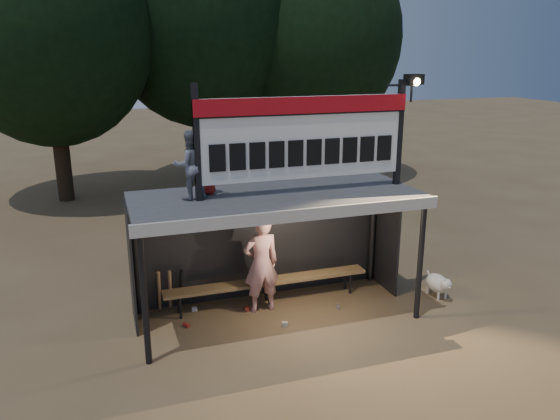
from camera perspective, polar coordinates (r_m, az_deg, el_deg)
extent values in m
plane|color=brown|center=(10.28, -0.36, -10.92)|extent=(80.00, 80.00, 0.00)
imported|color=white|center=(10.10, -1.98, -5.63)|extent=(0.71, 0.49, 1.87)
imported|color=slate|center=(9.11, -9.41, 4.66)|extent=(0.63, 0.52, 1.16)
imported|color=maroon|center=(9.43, -7.73, 4.11)|extent=(0.46, 0.35, 0.83)
cube|color=#3E3F41|center=(9.47, -0.38, 1.34)|extent=(5.00, 2.00, 0.12)
cube|color=silver|center=(8.55, 1.75, -0.58)|extent=(5.10, 0.06, 0.20)
cylinder|color=black|center=(8.59, -13.99, -8.99)|extent=(0.10, 0.10, 2.20)
cylinder|color=black|center=(10.06, 14.45, -5.23)|extent=(0.10, 0.10, 2.20)
cylinder|color=black|center=(10.25, -14.88, -4.85)|extent=(0.10, 0.10, 2.20)
cylinder|color=black|center=(11.51, 9.65, -2.19)|extent=(0.10, 0.10, 2.20)
cube|color=black|center=(10.72, -2.04, -3.35)|extent=(5.00, 0.04, 2.20)
cube|color=black|center=(9.88, -15.29, -5.70)|extent=(0.04, 1.00, 2.20)
cube|color=black|center=(11.23, 11.05, -2.75)|extent=(0.04, 1.00, 2.20)
cylinder|color=black|center=(10.42, -2.09, 2.10)|extent=(5.00, 0.06, 0.06)
cube|color=black|center=(8.94, -8.71, 6.89)|extent=(0.10, 0.10, 1.90)
cube|color=black|center=(10.23, 12.34, 7.87)|extent=(0.10, 0.10, 1.90)
cube|color=white|center=(9.42, 2.52, 7.54)|extent=(3.80, 0.08, 1.40)
cube|color=red|center=(9.31, 2.68, 10.90)|extent=(3.80, 0.04, 0.28)
cube|color=black|center=(9.32, 2.68, 9.98)|extent=(3.80, 0.02, 0.03)
cube|color=black|center=(8.99, -6.57, 5.41)|extent=(0.27, 0.03, 0.45)
cube|color=black|center=(9.06, -4.46, 5.56)|extent=(0.27, 0.03, 0.45)
cube|color=black|center=(9.15, -2.38, 5.69)|extent=(0.27, 0.03, 0.45)
cube|color=black|center=(9.25, -0.35, 5.82)|extent=(0.27, 0.03, 0.45)
cube|color=black|center=(9.36, 1.64, 5.94)|extent=(0.27, 0.03, 0.45)
cube|color=black|center=(9.48, 3.58, 6.04)|extent=(0.27, 0.03, 0.45)
cube|color=black|center=(9.61, 5.47, 6.14)|extent=(0.27, 0.03, 0.45)
cube|color=black|center=(9.75, 7.31, 6.23)|extent=(0.27, 0.03, 0.45)
cube|color=black|center=(9.90, 9.09, 6.31)|extent=(0.27, 0.03, 0.45)
cube|color=black|center=(10.06, 10.82, 6.38)|extent=(0.27, 0.03, 0.45)
cylinder|color=black|center=(10.12, 12.39, 12.63)|extent=(0.50, 0.04, 0.04)
cylinder|color=black|center=(10.26, 13.56, 11.76)|extent=(0.04, 0.04, 0.30)
cube|color=black|center=(10.20, 13.81, 13.13)|extent=(0.30, 0.22, 0.18)
sphere|color=#FFD88C|center=(10.13, 14.07, 12.86)|extent=(0.14, 0.14, 0.14)
cube|color=olive|center=(10.56, -1.30, -7.46)|extent=(4.00, 0.35, 0.06)
cylinder|color=black|center=(10.22, -10.36, -9.97)|extent=(0.05, 0.05, 0.45)
cylinder|color=black|center=(10.44, -10.56, -9.40)|extent=(0.05, 0.05, 0.45)
cylinder|color=black|center=(10.55, -1.09, -8.82)|extent=(0.05, 0.05, 0.45)
cylinder|color=black|center=(10.76, -1.48, -8.31)|extent=(0.05, 0.05, 0.45)
cylinder|color=black|center=(11.13, 7.36, -7.58)|extent=(0.05, 0.05, 0.45)
cylinder|color=black|center=(11.33, 6.83, -7.12)|extent=(0.05, 0.05, 0.45)
cylinder|color=#2E2014|center=(18.94, -21.94, 6.49)|extent=(0.50, 0.50, 3.74)
ellipsoid|color=black|center=(18.75, -23.16, 17.54)|extent=(6.46, 6.46, 7.48)
cylinder|color=black|center=(20.72, -7.77, 8.86)|extent=(0.50, 0.50, 4.18)
ellipsoid|color=black|center=(20.61, -8.23, 20.19)|extent=(7.22, 7.22, 8.36)
cylinder|color=black|center=(20.94, 3.71, 8.14)|extent=(0.50, 0.50, 3.52)
ellipsoid|color=black|center=(20.74, 3.89, 17.59)|extent=(6.08, 6.08, 7.04)
ellipsoid|color=beige|center=(11.36, 16.12, -7.36)|extent=(0.36, 0.58, 0.36)
sphere|color=#EFE7CF|center=(11.12, 16.97, -7.46)|extent=(0.22, 0.22, 0.22)
cone|color=beige|center=(11.05, 17.26, -7.74)|extent=(0.10, 0.10, 0.10)
cone|color=beige|center=(11.03, 16.86, -7.06)|extent=(0.06, 0.06, 0.07)
cone|color=beige|center=(11.09, 17.28, -6.98)|extent=(0.06, 0.06, 0.07)
cylinder|color=beige|center=(11.25, 16.22, -8.60)|extent=(0.05, 0.05, 0.18)
cylinder|color=beige|center=(11.34, 16.90, -8.46)|extent=(0.05, 0.05, 0.18)
cylinder|color=silver|center=(11.52, 15.21, -7.92)|extent=(0.05, 0.05, 0.18)
cylinder|color=silver|center=(11.61, 15.88, -7.79)|extent=(0.05, 0.05, 0.18)
cylinder|color=beige|center=(11.56, 15.31, -6.50)|extent=(0.04, 0.16, 0.14)
cylinder|color=#9C7149|center=(10.46, -12.51, -8.23)|extent=(0.07, 0.27, 0.84)
cylinder|color=#9B7148|center=(10.47, -11.42, -8.12)|extent=(0.08, 0.30, 0.83)
cylinder|color=black|center=(10.50, -10.33, -8.01)|extent=(0.08, 0.33, 0.83)
cube|color=#B0311E|center=(10.45, -3.48, -10.23)|extent=(0.08, 0.11, 0.08)
cylinder|color=#ADACB1|center=(10.57, 6.07, -10.00)|extent=(0.10, 0.13, 0.07)
cube|color=beige|center=(9.88, 0.50, -11.85)|extent=(0.12, 0.10, 0.08)
cylinder|color=#B2201E|center=(10.01, -9.76, -11.75)|extent=(0.12, 0.14, 0.07)
cube|color=silver|center=(10.54, -8.93, -10.17)|extent=(0.11, 0.08, 0.08)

